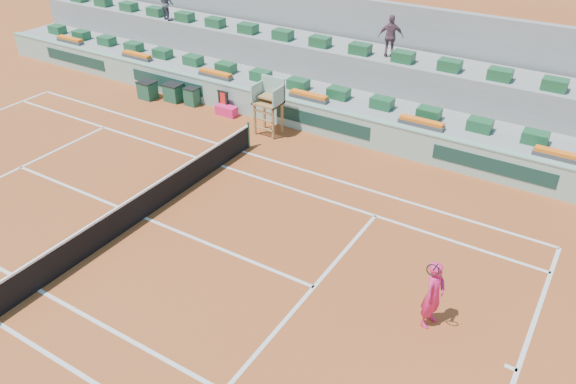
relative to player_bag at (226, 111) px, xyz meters
name	(u,v)px	position (x,y,z in m)	size (l,w,h in m)	color
ground	(145,218)	(2.65, -7.96, -0.22)	(90.00, 90.00, 0.00)	brown
seating_tier_lower	(308,95)	(2.65, 2.74, 0.38)	(36.00, 4.00, 1.20)	gray
seating_tier_upper	(325,70)	(2.65, 4.34, 1.08)	(36.00, 2.40, 2.60)	gray
stadium_back_wall	(342,42)	(2.65, 5.94, 1.98)	(36.00, 0.40, 4.40)	gray
player_bag	(226,111)	(0.00, 0.00, 0.00)	(0.99, 0.44, 0.44)	#F21F66
spectator_left	(167,3)	(-6.28, 3.51, 3.21)	(0.80, 0.63, 1.66)	#474852
spectator_mid	(391,36)	(5.91, 4.01, 3.28)	(1.05, 0.44, 1.79)	#694653
court_lines	(145,218)	(2.65, -7.96, -0.22)	(23.89, 11.09, 0.01)	silver
tennis_net	(143,205)	(2.65, -7.96, 0.31)	(0.10, 11.97, 1.10)	black
advertising_hoarding	(283,111)	(2.68, 0.54, 0.41)	(36.00, 0.34, 1.26)	#8FB4A5
umpire_chair	(269,99)	(2.65, -0.46, 1.32)	(1.10, 0.90, 2.40)	olive
seat_row_lower	(298,84)	(2.65, 1.84, 1.20)	(32.90, 0.60, 0.44)	#1B512D
seat_row_upper	(320,42)	(2.65, 3.74, 2.60)	(32.90, 0.60, 0.44)	#1B512D
flower_planters	(260,85)	(1.15, 1.04, 1.11)	(26.80, 0.36, 0.28)	#444444
drink_cooler_a	(192,96)	(-2.07, 0.09, 0.20)	(0.64, 0.55, 0.84)	#194B36
drink_cooler_b	(174,92)	(-3.13, 0.03, 0.20)	(0.84, 0.72, 0.84)	#194B36
drink_cooler_c	(147,90)	(-4.40, -0.41, 0.20)	(0.82, 0.71, 0.84)	#194B36
towel_rack	(223,100)	(-0.29, 0.17, 0.38)	(0.61, 0.10, 1.03)	black
tennis_player	(434,294)	(12.23, -7.58, 0.75)	(0.60, 0.96, 2.28)	#F21F66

